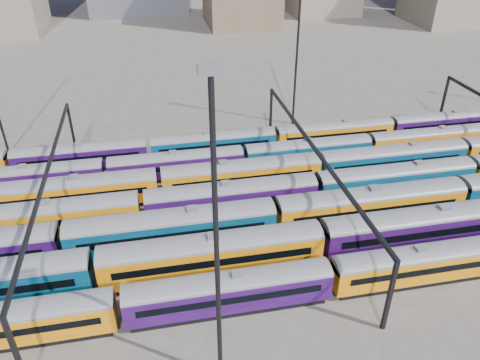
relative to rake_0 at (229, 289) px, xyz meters
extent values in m
plane|color=#48423D|center=(3.05, 15.00, -2.52)|extent=(500.00, 500.00, 0.00)
cube|color=black|center=(-19.63, 0.00, -2.19)|extent=(18.08, 2.35, 0.67)
cube|color=#B86607|center=(-19.63, 0.00, -0.48)|extent=(19.03, 2.76, 2.76)
cube|color=black|center=(-19.63, 1.40, -0.15)|extent=(16.74, 0.06, 0.71)
cube|color=black|center=(0.00, 0.00, -2.19)|extent=(18.08, 2.35, 0.67)
cube|color=#21083B|center=(0.00, 0.00, -0.48)|extent=(19.03, 2.76, 2.76)
cylinder|color=#4C4C51|center=(0.00, 0.00, 0.90)|extent=(19.03, 2.76, 2.76)
cube|color=black|center=(0.00, -1.40, -0.15)|extent=(16.74, 0.06, 0.71)
cube|color=black|center=(0.00, 1.40, -0.15)|extent=(16.74, 0.06, 0.71)
cube|color=slate|center=(0.00, 0.00, 1.64)|extent=(0.95, 0.86, 0.33)
cube|color=black|center=(19.63, 0.00, -2.19)|extent=(18.08, 2.35, 0.67)
cube|color=#B86607|center=(19.63, 0.00, -0.48)|extent=(19.03, 2.76, 2.76)
cylinder|color=#4C4C51|center=(19.63, 0.00, 0.90)|extent=(19.03, 2.76, 2.76)
cube|color=black|center=(19.63, -1.40, -0.15)|extent=(16.74, 0.06, 0.71)
cube|color=black|center=(19.63, 1.40, -0.15)|extent=(16.74, 0.06, 0.71)
cube|color=slate|center=(19.63, 0.00, 1.64)|extent=(0.95, 0.86, 0.33)
cube|color=black|center=(-0.75, 5.00, -2.13)|extent=(21.07, 2.73, 0.78)
cube|color=#B86607|center=(-0.75, 5.00, -0.14)|extent=(22.17, 3.22, 3.22)
cylinder|color=#4C4C51|center=(-0.75, 5.00, 1.47)|extent=(22.17, 3.22, 3.22)
cube|color=black|center=(-0.75, 3.37, 0.25)|extent=(19.51, 0.06, 0.83)
cube|color=black|center=(-0.75, 6.63, 0.25)|extent=(19.51, 0.06, 0.83)
cube|color=slate|center=(-0.75, 5.00, 2.33)|extent=(1.11, 1.00, 0.39)
cube|color=black|center=(22.02, 5.00, -2.13)|extent=(21.07, 2.73, 0.78)
cube|color=#21083B|center=(22.02, 5.00, -0.14)|extent=(22.17, 3.22, 3.22)
cylinder|color=#4C4C51|center=(22.02, 5.00, 1.47)|extent=(22.17, 3.22, 3.22)
cube|color=black|center=(22.02, 3.37, 0.25)|extent=(19.51, 0.06, 0.83)
cube|color=black|center=(22.02, 6.63, 0.25)|extent=(19.51, 0.06, 0.83)
cube|color=slate|center=(22.02, 5.00, 2.33)|extent=(1.11, 1.00, 0.39)
cube|color=black|center=(-4.34, 10.00, -2.13)|extent=(21.06, 2.73, 0.78)
cube|color=#052F4D|center=(-4.34, 10.00, -0.14)|extent=(22.17, 3.21, 3.21)
cylinder|color=#4C4C51|center=(-4.34, 10.00, 1.47)|extent=(22.17, 3.21, 3.21)
cube|color=black|center=(-4.34, 8.37, 0.25)|extent=(19.51, 0.06, 0.83)
cube|color=black|center=(-4.34, 11.63, 0.25)|extent=(19.51, 0.06, 0.83)
cube|color=slate|center=(-4.34, 10.00, 2.32)|extent=(1.11, 1.00, 0.39)
cube|color=black|center=(18.43, 10.00, -2.13)|extent=(21.06, 2.73, 0.78)
cube|color=#B86607|center=(18.43, 10.00, -0.14)|extent=(22.17, 3.21, 3.21)
cylinder|color=#4C4C51|center=(18.43, 10.00, 1.47)|extent=(22.17, 3.21, 3.21)
cube|color=black|center=(18.43, 8.37, 0.25)|extent=(19.51, 0.06, 0.83)
cube|color=black|center=(18.43, 11.63, 0.25)|extent=(19.51, 0.06, 0.83)
cube|color=slate|center=(18.43, 10.00, 2.32)|extent=(1.11, 1.00, 0.39)
cube|color=black|center=(-18.00, 15.00, -2.16)|extent=(19.43, 2.52, 0.72)
cube|color=#B86607|center=(-18.00, 15.00, -0.32)|extent=(20.45, 2.97, 2.97)
cylinder|color=#4C4C51|center=(-18.00, 15.00, 1.16)|extent=(20.45, 2.97, 2.97)
cube|color=black|center=(-18.00, 13.50, 0.03)|extent=(18.00, 0.06, 0.77)
cube|color=black|center=(-18.00, 16.50, 0.03)|extent=(18.00, 0.06, 0.77)
cube|color=slate|center=(-18.00, 15.00, 1.95)|extent=(1.02, 0.92, 0.36)
cube|color=black|center=(3.05, 15.00, -2.16)|extent=(19.43, 2.52, 0.72)
cube|color=#21083B|center=(3.05, 15.00, -0.32)|extent=(20.45, 2.97, 2.97)
cylinder|color=#4C4C51|center=(3.05, 15.00, 1.16)|extent=(20.45, 2.97, 2.97)
cube|color=black|center=(3.05, 13.50, 0.03)|extent=(18.00, 0.06, 0.77)
cube|color=black|center=(3.05, 16.50, 0.03)|extent=(18.00, 0.06, 0.77)
cube|color=slate|center=(3.05, 15.00, 1.95)|extent=(1.02, 0.92, 0.36)
cube|color=black|center=(24.10, 15.00, -2.16)|extent=(19.43, 2.52, 0.72)
cube|color=#052F4D|center=(24.10, 15.00, -0.32)|extent=(20.45, 2.97, 2.97)
cylinder|color=#4C4C51|center=(24.10, 15.00, 1.16)|extent=(20.45, 2.97, 2.97)
cube|color=black|center=(24.10, 13.50, 0.03)|extent=(18.00, 0.06, 0.77)
cube|color=black|center=(24.10, 16.50, 0.03)|extent=(18.00, 0.06, 0.77)
cube|color=slate|center=(24.10, 15.00, 1.95)|extent=(1.02, 0.92, 0.36)
cube|color=black|center=(-15.76, 20.00, -2.16)|extent=(19.42, 2.52, 0.72)
cube|color=#B86607|center=(-15.76, 20.00, -0.32)|extent=(20.45, 2.96, 2.96)
cylinder|color=#4C4C51|center=(-15.76, 20.00, 1.16)|extent=(20.45, 2.96, 2.96)
cube|color=black|center=(-15.76, 18.50, 0.03)|extent=(17.99, 0.06, 0.77)
cube|color=black|center=(-15.76, 21.50, 0.03)|extent=(17.99, 0.06, 0.77)
cube|color=slate|center=(-15.76, 20.00, 1.95)|extent=(1.02, 0.92, 0.36)
cube|color=black|center=(5.29, 20.00, -2.16)|extent=(19.42, 2.52, 0.72)
cube|color=#B86607|center=(5.29, 20.00, -0.32)|extent=(20.45, 2.96, 2.96)
cylinder|color=#4C4C51|center=(5.29, 20.00, 1.16)|extent=(20.45, 2.96, 2.96)
cube|color=black|center=(5.29, 18.50, 0.03)|extent=(17.99, 0.06, 0.77)
cube|color=black|center=(5.29, 21.50, 0.03)|extent=(17.99, 0.06, 0.77)
cube|color=slate|center=(5.29, 20.00, 1.95)|extent=(1.02, 0.92, 0.36)
cube|color=black|center=(26.33, 20.00, -2.16)|extent=(19.42, 2.52, 0.72)
cube|color=#052F4D|center=(26.33, 20.00, -0.32)|extent=(20.45, 2.96, 2.96)
cylinder|color=#4C4C51|center=(26.33, 20.00, 1.16)|extent=(20.45, 2.96, 2.96)
cube|color=black|center=(26.33, 18.50, 0.03)|extent=(17.99, 0.06, 0.77)
cube|color=black|center=(26.33, 21.50, 0.03)|extent=(17.99, 0.06, 0.77)
cube|color=slate|center=(26.33, 20.00, 1.95)|extent=(1.02, 0.92, 0.36)
cube|color=black|center=(-21.31, 25.00, -2.21)|extent=(17.12, 2.22, 0.63)
cube|color=#21083B|center=(-21.31, 25.00, -0.58)|extent=(18.03, 2.61, 2.61)
cylinder|color=#4C4C51|center=(-21.31, 25.00, 0.72)|extent=(18.03, 2.61, 2.61)
cube|color=black|center=(-21.31, 23.67, -0.27)|extent=(15.86, 0.06, 0.68)
cube|color=black|center=(-21.31, 26.33, -0.27)|extent=(15.86, 0.06, 0.68)
cube|color=slate|center=(-21.31, 25.00, 1.42)|extent=(0.90, 0.81, 0.32)
cube|color=black|center=(-2.69, 25.00, -2.21)|extent=(17.12, 2.22, 0.63)
cube|color=#21083B|center=(-2.69, 25.00, -0.58)|extent=(18.03, 2.61, 2.61)
cylinder|color=#4C4C51|center=(-2.69, 25.00, 0.72)|extent=(18.03, 2.61, 2.61)
cube|color=black|center=(-2.69, 23.67, -0.27)|extent=(15.86, 0.06, 0.68)
cube|color=black|center=(-2.69, 26.33, -0.27)|extent=(15.86, 0.06, 0.68)
cube|color=slate|center=(-2.69, 25.00, 1.42)|extent=(0.90, 0.81, 0.32)
cube|color=black|center=(15.94, 25.00, -2.21)|extent=(17.12, 2.22, 0.63)
cube|color=#052F4D|center=(15.94, 25.00, -0.58)|extent=(18.03, 2.61, 2.61)
cylinder|color=#4C4C51|center=(15.94, 25.00, 0.72)|extent=(18.03, 2.61, 2.61)
cube|color=black|center=(15.94, 23.67, -0.27)|extent=(15.86, 0.06, 0.68)
cube|color=black|center=(15.94, 26.33, -0.27)|extent=(15.86, 0.06, 0.68)
cube|color=slate|center=(15.94, 25.00, 1.42)|extent=(0.90, 0.81, 0.32)
cube|color=black|center=(34.56, 25.00, -2.21)|extent=(17.12, 2.22, 0.63)
cube|color=#B86607|center=(34.56, 25.00, -0.58)|extent=(18.03, 2.61, 2.61)
cylinder|color=#4C4C51|center=(34.56, 25.00, 0.72)|extent=(18.03, 2.61, 2.61)
cube|color=black|center=(34.56, 23.67, -0.27)|extent=(15.86, 0.06, 0.68)
cube|color=black|center=(34.56, 26.33, -0.27)|extent=(15.86, 0.06, 0.68)
cube|color=slate|center=(34.56, 25.00, 1.42)|extent=(0.90, 0.81, 0.32)
cube|color=black|center=(-15.60, 30.00, -2.21)|extent=(17.23, 2.23, 0.63)
cube|color=#21083B|center=(-15.60, 30.00, -0.57)|extent=(18.13, 2.63, 2.63)
cylinder|color=#4C4C51|center=(-15.60, 30.00, 0.74)|extent=(18.13, 2.63, 2.63)
cube|color=black|center=(-15.60, 28.67, -0.26)|extent=(15.96, 0.06, 0.68)
cube|color=black|center=(-15.60, 31.33, -0.26)|extent=(15.96, 0.06, 0.68)
cube|color=slate|center=(-15.60, 30.00, 1.44)|extent=(0.91, 0.82, 0.32)
cube|color=black|center=(3.13, 30.00, -2.21)|extent=(17.23, 2.23, 0.63)
cube|color=#052F4D|center=(3.13, 30.00, -0.57)|extent=(18.13, 2.63, 2.63)
cylinder|color=#4C4C51|center=(3.13, 30.00, 0.74)|extent=(18.13, 2.63, 2.63)
cube|color=black|center=(3.13, 28.67, -0.26)|extent=(15.96, 0.06, 0.68)
cube|color=black|center=(3.13, 31.33, -0.26)|extent=(15.96, 0.06, 0.68)
cube|color=slate|center=(3.13, 30.00, 1.44)|extent=(0.91, 0.82, 0.32)
cube|color=black|center=(21.86, 30.00, -2.21)|extent=(17.23, 2.23, 0.63)
cube|color=#B86607|center=(21.86, 30.00, -0.57)|extent=(18.13, 2.63, 2.63)
cylinder|color=#4C4C51|center=(21.86, 30.00, 0.74)|extent=(18.13, 2.63, 2.63)
cube|color=black|center=(21.86, 28.67, -0.26)|extent=(15.96, 0.06, 0.68)
cube|color=black|center=(21.86, 31.33, -0.26)|extent=(15.96, 0.06, 0.68)
cube|color=slate|center=(21.86, 30.00, 1.44)|extent=(0.91, 0.82, 0.32)
cube|color=black|center=(40.59, 30.00, -2.21)|extent=(17.23, 2.23, 0.63)
cube|color=#21083B|center=(40.59, 30.00, -0.57)|extent=(18.13, 2.63, 2.63)
cylinder|color=#4C4C51|center=(40.59, 30.00, 0.74)|extent=(18.13, 2.63, 2.63)
cube|color=black|center=(40.59, 28.67, -0.26)|extent=(15.96, 0.06, 0.68)
cube|color=black|center=(40.59, 31.33, -0.26)|extent=(15.96, 0.06, 0.68)
cube|color=slate|center=(40.59, 30.00, 1.44)|extent=(0.91, 0.82, 0.32)
cube|color=black|center=(-16.95, -5.00, 1.48)|extent=(0.35, 0.35, 8.00)
cube|color=black|center=(-16.95, 35.00, 1.48)|extent=(0.35, 0.35, 8.00)
cube|color=black|center=(-16.95, 15.00, 5.28)|extent=(0.30, 40.00, 0.45)
cube|color=black|center=(13.05, -5.00, 1.48)|extent=(0.35, 0.35, 8.00)
cube|color=black|center=(13.05, 35.00, 1.48)|extent=(0.35, 0.35, 8.00)
cube|color=black|center=(13.05, 15.00, 5.28)|extent=(0.30, 40.00, 0.45)
cube|color=black|center=(43.05, 35.00, 1.48)|extent=(0.35, 0.35, 8.00)
cylinder|color=black|center=(-1.95, -7.00, 9.98)|extent=(0.36, 0.36, 25.00)
cube|color=slate|center=(-1.95, -7.00, 22.78)|extent=(1.40, 0.50, 0.60)
cylinder|color=black|center=(18.05, 39.00, 9.98)|extent=(0.36, 0.36, 25.00)
camera|label=1|loc=(-5.18, -30.80, 30.52)|focal=35.00mm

